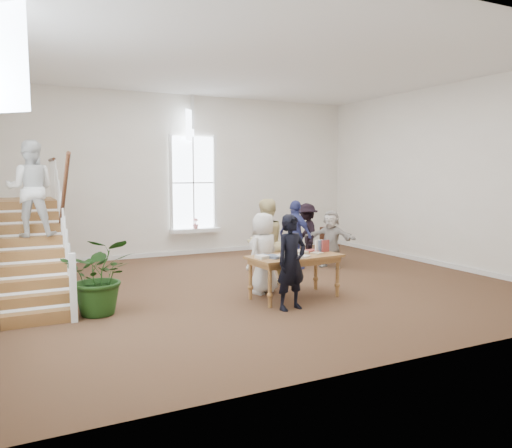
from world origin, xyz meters
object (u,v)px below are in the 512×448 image
library_table (294,260)px  person_yellow (265,243)px  floor_plant (100,276)px  woman_cluster_b (307,234)px  elderly_woman (263,253)px  side_chair (328,242)px  woman_cluster_c (331,239)px  police_officer (291,262)px  woman_cluster_a (295,235)px

library_table → person_yellow: person_yellow is taller
floor_plant → woman_cluster_b: bearing=23.4°
elderly_woman → side_chair: (3.24, 2.53, -0.30)m
woman_cluster_c → side_chair: bearing=112.3°
person_yellow → side_chair: size_ratio=2.05×
library_table → floor_plant: floor_plant is taller
library_table → elderly_woman: bearing=113.9°
police_officer → woman_cluster_a: 3.60m
elderly_woman → woman_cluster_a: size_ratio=0.94×
side_chair → elderly_woman: bearing=-143.3°
library_table → woman_cluster_c: woman_cluster_c is taller
elderly_woman → side_chair: size_ratio=1.78×
police_officer → side_chair: 5.06m
person_yellow → woman_cluster_b: size_ratio=1.16×
person_yellow → floor_plant: (-3.39, -0.62, -0.26)m
library_table → elderly_woman: size_ratio=1.14×
floor_plant → police_officer: bearing=-20.8°
woman_cluster_a → floor_plant: bearing=94.6°
woman_cluster_b → floor_plant: 5.98m
police_officer → woman_cluster_a: bearing=48.7°
woman_cluster_c → side_chair: (0.55, 0.92, -0.22)m
person_yellow → woman_cluster_b: bearing=-154.5°
police_officer → woman_cluster_b: (2.49, 3.51, -0.04)m
police_officer → woman_cluster_c: bearing=36.1°
woman_cluster_c → floor_plant: (-5.78, -1.72, -0.06)m
police_officer → woman_cluster_b: police_officer is taller
elderly_woman → woman_cluster_b: elderly_woman is taller
person_yellow → side_chair: (2.94, 2.03, -0.42)m
person_yellow → woman_cluster_a: bearing=-153.3°
person_yellow → woman_cluster_b: person_yellow is taller
woman_cluster_c → police_officer: bearing=-81.4°
library_table → woman_cluster_a: size_ratio=1.07×
library_table → woman_cluster_b: woman_cluster_b is taller
woman_cluster_a → police_officer: bearing=131.4°
woman_cluster_b → woman_cluster_c: size_ratio=1.10×
elderly_woman → woman_cluster_c: (2.69, 1.61, -0.08)m
woman_cluster_c → floor_plant: bearing=-110.4°
elderly_woman → woman_cluster_a: bearing=-159.0°
woman_cluster_a → woman_cluster_c: size_ratio=1.18×
police_officer → person_yellow: 1.80m
woman_cluster_b → side_chair: bearing=124.7°
police_officer → elderly_woman: (0.10, 1.25, -0.03)m
library_table → woman_cluster_a: 2.82m
library_table → floor_plant: bearing=166.8°
side_chair → woman_cluster_c: bearing=-121.9°
elderly_woman → floor_plant: bearing=-22.1°
police_officer → woman_cluster_b: size_ratio=1.05×
police_officer → woman_cluster_c: police_officer is taller
woman_cluster_b → woman_cluster_c: (0.30, -0.65, -0.07)m
person_yellow → woman_cluster_c: bearing=-169.7°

